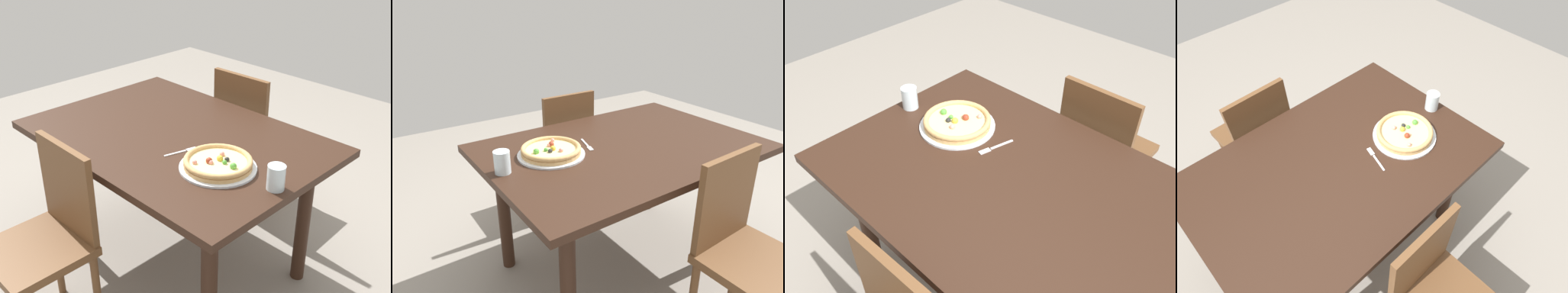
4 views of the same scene
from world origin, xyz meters
TOP-DOWN VIEW (x-y plane):
  - ground_plane at (0.00, 0.00)m, footprint 6.00×6.00m
  - dining_table at (0.00, 0.00)m, footprint 1.44×1.00m
  - chair_near at (-0.04, -0.71)m, footprint 0.40×0.40m
  - chair_far at (-0.10, 0.71)m, footprint 0.41×0.41m
  - plate at (0.37, -0.10)m, footprint 0.34×0.34m
  - pizza at (0.37, -0.10)m, footprint 0.30×0.30m
  - fork at (0.16, -0.10)m, footprint 0.06×0.16m
  - drinking_glass at (0.65, -0.06)m, footprint 0.07×0.07m

SIDE VIEW (x-z plane):
  - ground_plane at x=0.00m, z-range 0.00..0.00m
  - chair_near at x=-0.04m, z-range 0.05..0.95m
  - chair_far at x=-0.10m, z-range 0.05..0.95m
  - dining_table at x=0.00m, z-range 0.28..1.04m
  - fork at x=0.16m, z-range 0.76..0.76m
  - plate at x=0.37m, z-range 0.76..0.77m
  - pizza at x=0.37m, z-range 0.76..0.81m
  - drinking_glass at x=0.65m, z-range 0.76..0.86m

